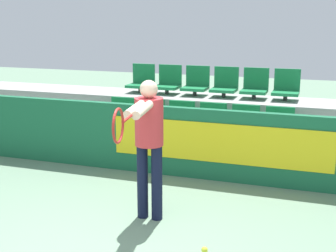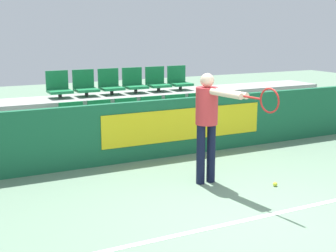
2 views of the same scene
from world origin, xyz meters
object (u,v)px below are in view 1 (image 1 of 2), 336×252
stadium_chair_1 (150,118)px  tennis_player (148,136)px  stadium_chair_0 (121,116)px  stadium_chair_6 (142,81)px  stadium_chair_2 (180,121)px  stadium_chair_10 (255,86)px  stadium_chair_3 (211,123)px  stadium_chair_5 (279,128)px  stadium_chair_9 (225,85)px  stadium_chair_7 (168,82)px  stadium_chair_11 (286,88)px  tennis_ball (205,250)px  stadium_chair_8 (196,84)px  stadium_chair_4 (244,126)px

stadium_chair_1 → tennis_player: tennis_player is taller
stadium_chair_0 → stadium_chair_6: bearing=90.0°
stadium_chair_2 → stadium_chair_10: 1.51m
stadium_chair_0 → stadium_chair_3: 1.58m
stadium_chair_5 → stadium_chair_9: size_ratio=1.00×
stadium_chair_5 → stadium_chair_9: stadium_chair_9 is taller
stadium_chair_10 → stadium_chair_3: bearing=-118.8°
stadium_chair_2 → stadium_chair_10: size_ratio=1.00×
stadium_chair_7 → stadium_chair_9: same height
stadium_chair_7 → stadium_chair_10: 1.58m
stadium_chair_3 → stadium_chair_11: (1.06, 0.96, 0.48)m
stadium_chair_5 → stadium_chair_9: 1.51m
tennis_player → stadium_chair_7: bearing=96.6°
stadium_chair_3 → stadium_chair_6: (-1.58, 0.96, 0.48)m
tennis_player → tennis_ball: (0.82, -0.55, -1.00)m
stadium_chair_5 → stadium_chair_7: bearing=155.5°
stadium_chair_2 → tennis_player: bearing=-81.4°
stadium_chair_10 → tennis_ball: bearing=-88.2°
stadium_chair_6 → stadium_chair_11: same height
stadium_chair_6 → stadium_chair_8: same height
stadium_chair_3 → stadium_chair_2: bearing=180.0°
stadium_chair_4 → tennis_ball: stadium_chair_4 is taller
tennis_ball → tennis_player: bearing=146.5°
stadium_chair_6 → stadium_chair_3: bearing=-31.2°
stadium_chair_4 → tennis_player: (-0.71, -2.33, 0.35)m
stadium_chair_3 → tennis_ball: (0.65, -2.87, -0.66)m
stadium_chair_2 → stadium_chair_5: 1.58m
stadium_chair_2 → stadium_chair_6: 1.51m
stadium_chair_4 → stadium_chair_6: stadium_chair_6 is taller
tennis_player → tennis_ball: size_ratio=25.14×
stadium_chair_3 → tennis_ball: stadium_chair_3 is taller
stadium_chair_4 → stadium_chair_9: (-0.53, 0.96, 0.48)m
stadium_chair_8 → stadium_chair_10: same height
tennis_player → stadium_chair_2: bearing=90.2°
stadium_chair_6 → stadium_chair_4: bearing=-24.5°
stadium_chair_2 → stadium_chair_8: stadium_chair_8 is taller
stadium_chair_6 → stadium_chair_7: same height
stadium_chair_9 → tennis_player: size_ratio=0.31×
stadium_chair_0 → stadium_chair_9: bearing=31.2°
stadium_chair_6 → stadium_chair_8: 1.06m
stadium_chair_3 → stadium_chair_5: (1.06, 0.00, 0.00)m
stadium_chair_0 → stadium_chair_7: 1.20m
stadium_chair_0 → stadium_chair_11: bearing=20.0°
stadium_chair_0 → stadium_chair_2: size_ratio=1.00×
stadium_chair_3 → stadium_chair_6: 1.91m
stadium_chair_11 → stadium_chair_6: bearing=180.0°
stadium_chair_0 → stadium_chair_9: stadium_chair_9 is taller
stadium_chair_11 → tennis_ball: (-0.41, -3.83, -1.14)m
stadium_chair_5 → stadium_chair_8: stadium_chair_8 is taller
stadium_chair_7 → tennis_player: size_ratio=0.31×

